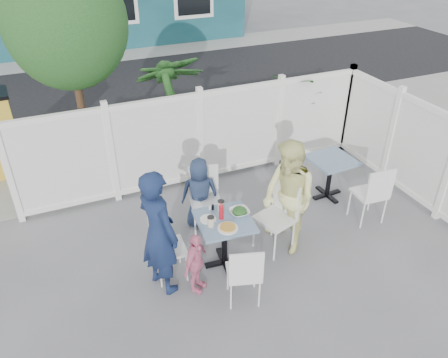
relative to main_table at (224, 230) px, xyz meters
name	(u,v)px	position (x,y,z in m)	size (l,w,h in m)	color
ground	(260,272)	(0.36, -0.34, -0.56)	(80.00, 80.00, 0.00)	slate
near_sidewalk	(172,146)	(0.36, 3.46, -0.55)	(24.00, 2.60, 0.01)	gray
street	(130,86)	(0.36, 7.16, -0.55)	(24.00, 5.00, 0.01)	black
far_sidewalk	(108,55)	(0.36, 10.26, -0.55)	(24.00, 1.60, 0.01)	gray
fence_back	(201,140)	(0.46, 2.06, 0.23)	(5.86, 0.08, 1.60)	white
fence_right	(418,155)	(3.36, 0.26, 0.23)	(0.08, 3.66, 1.60)	white
tree	(66,23)	(-1.24, 2.96, 2.04)	(1.80, 1.62, 3.59)	#382316
potted_shrub_a	(174,112)	(0.23, 2.76, 0.47)	(1.15, 1.15, 2.05)	#19431C
potted_shrub_b	(284,108)	(2.36, 2.66, 0.24)	(1.43, 1.24, 1.59)	#19431C
main_table	(224,230)	(0.00, 0.00, 0.00)	(0.74, 0.74, 0.72)	slate
spare_table	(331,167)	(2.17, 0.80, -0.02)	(0.69, 0.69, 0.69)	slate
chair_left	(163,244)	(-0.79, 0.08, -0.03)	(0.41, 0.43, 0.90)	white
chair_right	(279,211)	(0.82, 0.06, 0.03)	(0.56, 0.57, 1.00)	white
chair_back	(205,194)	(0.07, 0.88, -0.01)	(0.51, 0.50, 0.94)	white
chair_near	(245,272)	(-0.05, -0.72, -0.06)	(0.48, 0.47, 0.85)	white
chair_spare	(374,191)	(2.33, -0.02, 0.00)	(0.46, 0.44, 0.95)	white
man	(159,233)	(-0.85, -0.05, 0.27)	(0.60, 0.39, 1.65)	#152247
woman	(288,198)	(0.91, 0.00, 0.24)	(0.78, 0.60, 1.60)	#E7E74B
boy	(200,193)	(0.01, 0.91, -0.01)	(0.54, 0.35, 1.10)	#202D4A
toddler	(196,263)	(-0.50, -0.29, -0.14)	(0.49, 0.20, 0.84)	pink
plate_main	(228,228)	(-0.03, -0.18, 0.17)	(0.25, 0.25, 0.02)	white
plate_side	(208,219)	(-0.19, 0.08, 0.17)	(0.20, 0.20, 0.01)	white
salad_bowl	(239,212)	(0.22, 0.04, 0.19)	(0.24, 0.24, 0.06)	white
coffee_cup_a	(211,222)	(-0.20, -0.05, 0.22)	(0.08, 0.08, 0.13)	beige
coffee_cup_b	(221,206)	(0.04, 0.21, 0.23)	(0.09, 0.09, 0.13)	beige
ketchup_bottle	(221,212)	(-0.03, 0.04, 0.26)	(0.06, 0.06, 0.19)	#B61120
salt_shaker	(210,208)	(-0.09, 0.27, 0.19)	(0.03, 0.03, 0.07)	white
pepper_shaker	(213,207)	(-0.05, 0.26, 0.20)	(0.03, 0.03, 0.07)	black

